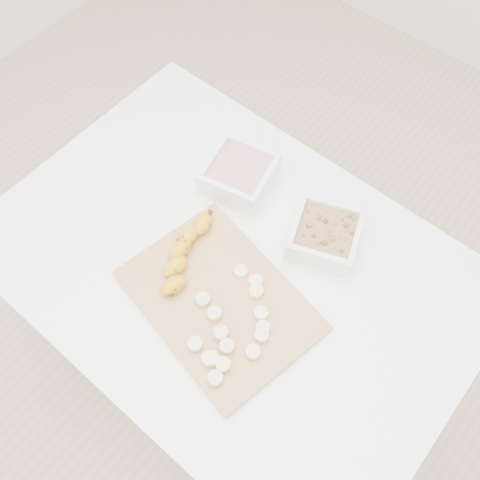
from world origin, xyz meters
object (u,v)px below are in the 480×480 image
Objects in this scene: table at (231,283)px; bowl_granola at (325,235)px; banana at (185,254)px; bowl_yogurt at (239,174)px; cutting_board at (219,300)px.

bowl_granola is at bearing 54.19° from table.
table is 5.07× the size of banana.
table is 0.16m from banana.
bowl_yogurt is 0.23m from banana.
bowl_granola is 0.47× the size of cutting_board.
bowl_granola reaches higher than cutting_board.
table is 0.24m from bowl_granola.
bowl_yogurt reaches higher than banana.
bowl_yogurt is 0.95× the size of bowl_granola.
bowl_yogurt is 0.45× the size of cutting_board.
banana is at bearing 168.19° from cutting_board.
bowl_yogurt is 0.84× the size of banana.
table is 0.24m from bowl_yogurt.
table is 5.73× the size of bowl_granola.
bowl_granola is 0.88× the size of banana.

